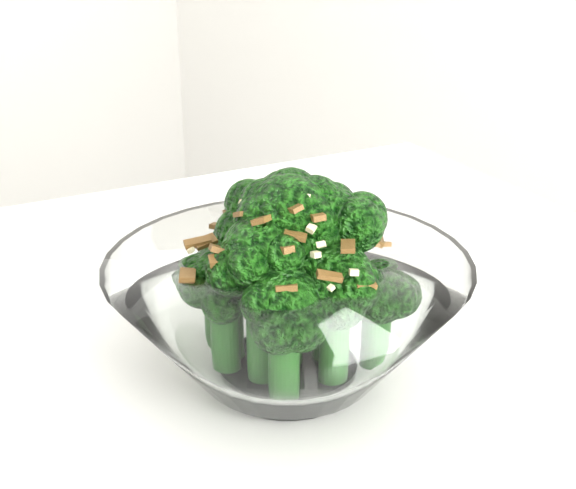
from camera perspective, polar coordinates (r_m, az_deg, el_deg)
The scene contains 1 object.
broccoli_dish at distance 0.49m, azimuth -0.09°, elevation -4.13°, with size 0.22×0.22×0.14m.
Camera 1 is at (0.18, -0.09, 1.03)m, focal length 50.00 mm.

